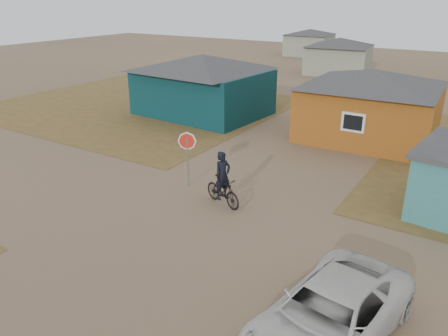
% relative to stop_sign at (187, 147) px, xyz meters
% --- Properties ---
extents(ground, '(120.00, 120.00, 0.00)m').
position_rel_stop_sign_xyz_m(ground, '(2.12, -3.22, -1.77)').
color(ground, '#7B6046').
extents(grass_nw, '(20.00, 18.00, 0.00)m').
position_rel_stop_sign_xyz_m(grass_nw, '(-11.88, 9.78, -1.77)').
color(grass_nw, brown).
rests_on(grass_nw, ground).
extents(house_teal, '(8.93, 7.08, 4.00)m').
position_rel_stop_sign_xyz_m(house_teal, '(-6.38, 10.28, 0.28)').
color(house_teal, '#082B30').
rests_on(house_teal, ground).
extents(house_yellow, '(7.72, 6.76, 3.90)m').
position_rel_stop_sign_xyz_m(house_yellow, '(4.62, 10.78, 0.23)').
color(house_yellow, '#965117').
rests_on(house_yellow, ground).
extents(house_pale_west, '(7.04, 6.15, 3.60)m').
position_rel_stop_sign_xyz_m(house_pale_west, '(-3.88, 30.78, 0.08)').
color(house_pale_west, gray).
rests_on(house_pale_west, ground).
extents(house_pale_north, '(6.28, 5.81, 3.40)m').
position_rel_stop_sign_xyz_m(house_pale_north, '(-11.88, 42.78, -0.02)').
color(house_pale_north, gray).
rests_on(house_pale_north, ground).
extents(stop_sign, '(0.79, 0.10, 2.41)m').
position_rel_stop_sign_xyz_m(stop_sign, '(0.00, 0.00, 0.00)').
color(stop_sign, gray).
rests_on(stop_sign, ground).
extents(cyclist, '(2.01, 1.13, 2.19)m').
position_rel_stop_sign_xyz_m(cyclist, '(2.23, -0.75, -0.98)').
color(cyclist, black).
rests_on(cyclist, ground).
extents(vehicle, '(3.19, 5.57, 1.46)m').
position_rel_stop_sign_xyz_m(vehicle, '(8.21, -5.54, -1.04)').
color(vehicle, silver).
rests_on(vehicle, ground).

